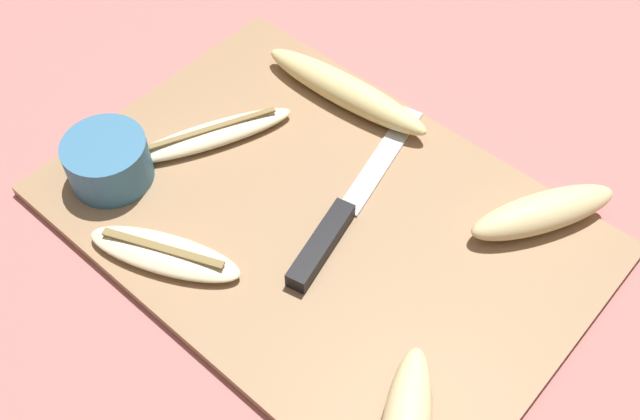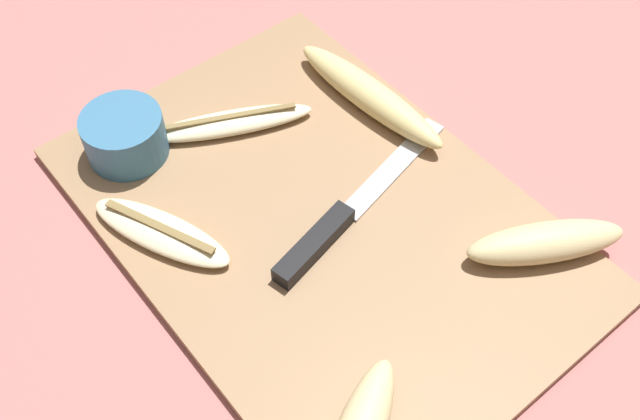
{
  "view_description": "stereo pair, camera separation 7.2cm",
  "coord_description": "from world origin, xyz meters",
  "px_view_note": "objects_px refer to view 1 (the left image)",
  "views": [
    {
      "loc": [
        0.29,
        -0.33,
        0.6
      ],
      "look_at": [
        0.0,
        0.0,
        0.02
      ],
      "focal_mm": 42.0,
      "sensor_mm": 36.0,
      "label": 1
    },
    {
      "loc": [
        0.34,
        -0.27,
        0.6
      ],
      "look_at": [
        0.0,
        0.0,
        0.02
      ],
      "focal_mm": 42.0,
      "sensor_mm": 36.0,
      "label": 2
    }
  ],
  "objects_px": {
    "knife": "(336,224)",
    "banana_golden_short": "(345,91)",
    "banana_mellow_near": "(543,212)",
    "banana_pale_long": "(164,254)",
    "prep_bowl": "(108,161)",
    "banana_bright_far": "(215,133)"
  },
  "relations": [
    {
      "from": "banana_bright_far",
      "to": "banana_golden_short",
      "type": "relative_size",
      "value": 0.83
    },
    {
      "from": "prep_bowl",
      "to": "banana_mellow_near",
      "type": "bearing_deg",
      "value": 33.63
    },
    {
      "from": "knife",
      "to": "banana_golden_short",
      "type": "xyz_separation_m",
      "value": [
        -0.1,
        0.14,
        0.01
      ]
    },
    {
      "from": "banana_mellow_near",
      "to": "prep_bowl",
      "type": "height_order",
      "value": "prep_bowl"
    },
    {
      "from": "knife",
      "to": "banana_mellow_near",
      "type": "bearing_deg",
      "value": 30.72
    },
    {
      "from": "knife",
      "to": "banana_golden_short",
      "type": "height_order",
      "value": "banana_golden_short"
    },
    {
      "from": "banana_golden_short",
      "to": "banana_bright_far",
      "type": "bearing_deg",
      "value": -116.83
    },
    {
      "from": "knife",
      "to": "banana_golden_short",
      "type": "bearing_deg",
      "value": 114.45
    },
    {
      "from": "banana_mellow_near",
      "to": "banana_pale_long",
      "type": "bearing_deg",
      "value": -131.92
    },
    {
      "from": "banana_golden_short",
      "to": "prep_bowl",
      "type": "bearing_deg",
      "value": -114.17
    },
    {
      "from": "knife",
      "to": "banana_golden_short",
      "type": "relative_size",
      "value": 1.22
    },
    {
      "from": "knife",
      "to": "banana_mellow_near",
      "type": "relative_size",
      "value": 1.69
    },
    {
      "from": "banana_bright_far",
      "to": "banana_golden_short",
      "type": "height_order",
      "value": "banana_golden_short"
    },
    {
      "from": "banana_bright_far",
      "to": "prep_bowl",
      "type": "relative_size",
      "value": 2.1
    },
    {
      "from": "banana_golden_short",
      "to": "banana_mellow_near",
      "type": "bearing_deg",
      "value": -0.47
    },
    {
      "from": "knife",
      "to": "banana_pale_long",
      "type": "distance_m",
      "value": 0.16
    },
    {
      "from": "banana_bright_far",
      "to": "banana_pale_long",
      "type": "height_order",
      "value": "same"
    },
    {
      "from": "banana_pale_long",
      "to": "banana_mellow_near",
      "type": "xyz_separation_m",
      "value": [
        0.24,
        0.27,
        0.01
      ]
    },
    {
      "from": "banana_bright_far",
      "to": "banana_golden_short",
      "type": "xyz_separation_m",
      "value": [
        0.07,
        0.13,
        0.01
      ]
    },
    {
      "from": "banana_golden_short",
      "to": "banana_pale_long",
      "type": "bearing_deg",
      "value": -88.31
    },
    {
      "from": "knife",
      "to": "banana_pale_long",
      "type": "bearing_deg",
      "value": -138.97
    },
    {
      "from": "knife",
      "to": "prep_bowl",
      "type": "distance_m",
      "value": 0.23
    }
  ]
}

